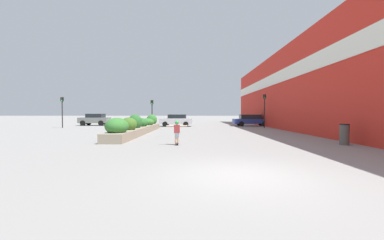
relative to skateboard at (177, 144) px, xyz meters
name	(u,v)px	position (x,y,z in m)	size (l,w,h in m)	color
ground_plane	(242,175)	(2.17, -6.47, -0.07)	(300.00, 300.00, 0.00)	gray
building_wall_right	(284,89)	(9.83, 12.49, 3.99)	(0.67, 44.29, 8.08)	red
planter_box	(138,127)	(-3.57, 7.10, 0.47)	(1.37, 14.46, 1.55)	gray
skateboard	(177,144)	(0.00, 0.00, 0.00)	(0.23, 0.57, 0.09)	black
skateboarder	(177,130)	(0.00, 0.00, 0.73)	(1.09, 0.20, 1.16)	tan
trash_bin	(344,134)	(8.68, 0.08, 0.48)	(0.48, 0.48, 1.09)	#514C47
car_leftmost	(176,120)	(-1.36, 18.45, 0.72)	(4.02, 2.04, 1.48)	#BCBCC1
car_center_left	(318,119)	(17.18, 20.61, 0.78)	(4.76, 1.87, 1.65)	navy
car_center_right	(95,119)	(-12.35, 20.68, 0.76)	(3.81, 2.03, 1.56)	slate
car_rightmost	(251,120)	(8.11, 19.45, 0.70)	(4.64, 2.03, 1.46)	navy
traffic_light_left	(152,109)	(-3.85, 15.42, 2.08)	(0.28, 0.30, 3.11)	black
traffic_light_right	(265,105)	(8.68, 15.32, 2.46)	(0.28, 0.30, 3.73)	black
traffic_light_far_left	(62,107)	(-13.79, 15.07, 2.27)	(0.28, 0.30, 3.42)	black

